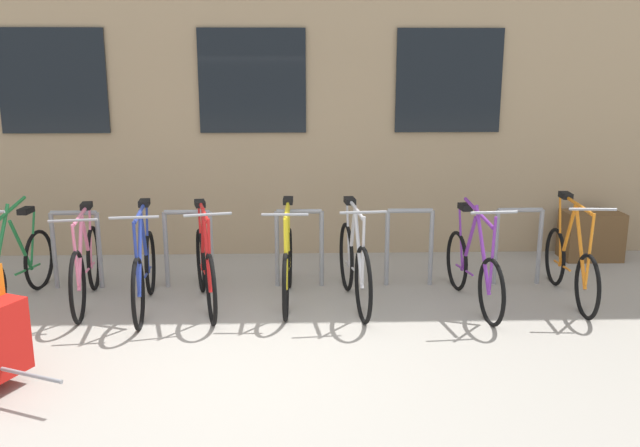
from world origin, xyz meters
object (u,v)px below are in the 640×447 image
bicycle_purple (473,269)px  bicycle_blue (144,271)px  bicycle_green (15,269)px  bicycle_yellow (288,265)px  planter_box (591,235)px  bicycle_pink (86,267)px  bicycle_red (205,268)px  bicycle_orange (570,264)px  bicycle_silver (354,265)px

bicycle_purple → bicycle_blue: (-3.28, -0.02, 0.01)m
bicycle_green → bicycle_yellow: bearing=0.5°
bicycle_green → planter_box: bicycle_green is taller
bicycle_pink → bicycle_yellow: 2.03m
bicycle_green → bicycle_red: bicycle_green is taller
bicycle_red → planter_box: size_ratio=2.32×
bicycle_purple → bicycle_blue: bearing=-179.7°
bicycle_purple → bicycle_yellow: bearing=175.0°
bicycle_purple → bicycle_red: 2.69m
bicycle_orange → planter_box: bearing=59.7°
bicycle_orange → bicycle_yellow: bearing=179.5°
bicycle_purple → bicycle_blue: 3.28m
bicycle_green → bicycle_purple: bicycle_green is taller
planter_box → bicycle_silver: bearing=-153.8°
bicycle_silver → bicycle_pink: (-2.71, 0.08, -0.02)m
bicycle_blue → planter_box: size_ratio=2.39×
bicycle_silver → bicycle_red: bearing=-179.9°
bicycle_pink → bicycle_blue: bearing=-15.1°
bicycle_red → planter_box: bicycle_red is taller
bicycle_silver → bicycle_blue: 2.09m
bicycle_pink → bicycle_blue: 0.65m
bicycle_green → bicycle_yellow: size_ratio=1.04×
bicycle_blue → planter_box: 5.41m
bicycle_silver → bicycle_purple: bearing=-3.2°
bicycle_purple → bicycle_red: bearing=178.6°
bicycle_orange → bicycle_pink: bearing=179.9°
bicycle_green → bicycle_blue: bicycle_green is taller
bicycle_silver → bicycle_yellow: bicycle_silver is taller
bicycle_silver → bicycle_pink: bearing=178.3°
bicycle_silver → bicycle_purple: size_ratio=1.01×
bicycle_pink → bicycle_purple: (3.90, -0.15, -0.01)m
bicycle_orange → bicycle_blue: 4.33m
bicycle_purple → planter_box: size_ratio=2.40×
bicycle_green → bicycle_blue: bearing=-6.8°
bicycle_orange → bicycle_red: 3.73m
bicycle_pink → planter_box: (5.79, 1.43, -0.08)m
bicycle_silver → planter_box: 3.44m
bicycle_orange → bicycle_purple: bearing=-172.6°
bicycle_yellow → bicycle_red: bearing=-173.2°
bicycle_purple → bicycle_yellow: bicycle_purple is taller
bicycle_purple → bicycle_red: bicycle_purple is taller
bicycle_purple → planter_box: 2.47m
bicycle_red → bicycle_blue: bearing=-171.9°
bicycle_silver → bicycle_yellow: size_ratio=1.03×
bicycle_orange → bicycle_purple: bicycle_purple is taller
bicycle_orange → bicycle_green: size_ratio=0.97×
bicycle_pink → bicycle_blue: size_ratio=1.00×
bicycle_green → bicycle_yellow: 2.74m
planter_box → bicycle_purple: bearing=-140.1°
bicycle_pink → bicycle_blue: (0.62, -0.17, 0.00)m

